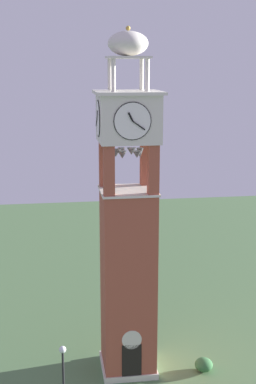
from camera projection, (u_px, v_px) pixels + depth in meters
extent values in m
plane|color=#517547|center=(128.00, 367.00, 31.78)|extent=(80.00, 80.00, 0.00)
cube|color=#9E4C38|center=(128.00, 283.00, 30.58)|extent=(2.87, 2.87, 10.57)
cube|color=silver|center=(128.00, 365.00, 31.74)|extent=(3.07, 3.07, 0.35)
cube|color=black|center=(132.00, 363.00, 30.12)|extent=(1.10, 0.04, 2.20)
cylinder|color=silver|center=(132.00, 340.00, 29.80)|extent=(1.10, 0.04, 1.10)
cube|color=#9E4C38|center=(109.00, 172.00, 27.79)|extent=(0.56, 0.56, 2.72)
cube|color=#9E4C38|center=(153.00, 171.00, 28.11)|extent=(0.56, 0.56, 2.72)
cube|color=#9E4C38|center=(104.00, 164.00, 30.01)|extent=(0.56, 0.56, 2.72)
cube|color=#9E4C38|center=(145.00, 163.00, 30.34)|extent=(0.56, 0.56, 2.72)
cube|color=silver|center=(128.00, 191.00, 29.36)|extent=(3.03, 3.03, 0.12)
cone|color=#4C4C51|center=(140.00, 153.00, 28.97)|extent=(0.38, 0.38, 0.54)
cone|color=#4C4C51|center=(132.00, 151.00, 29.49)|extent=(0.52, 0.52, 0.39)
cone|color=#4C4C51|center=(121.00, 151.00, 29.41)|extent=(0.41, 0.41, 0.41)
cone|color=#4C4C51|center=(116.00, 153.00, 28.89)|extent=(0.58, 0.58, 0.40)
cone|color=#4C4C51|center=(122.00, 155.00, 28.33)|extent=(0.47, 0.47, 0.40)
cone|color=#4C4C51|center=(137.00, 154.00, 28.46)|extent=(0.52, 0.52, 0.38)
cube|color=silver|center=(128.00, 118.00, 28.47)|extent=(3.11, 3.11, 2.49)
cylinder|color=white|center=(133.00, 121.00, 26.95)|extent=(1.90, 0.05, 1.90)
torus|color=black|center=(133.00, 121.00, 26.95)|extent=(1.92, 0.06, 1.92)
cube|color=black|center=(131.00, 117.00, 26.83)|extent=(0.29, 0.03, 0.47)
cube|color=black|center=(139.00, 126.00, 26.98)|extent=(0.65, 0.03, 0.49)
cylinder|color=white|center=(124.00, 115.00, 29.99)|extent=(1.90, 0.05, 1.90)
torus|color=black|center=(124.00, 115.00, 29.99)|extent=(1.92, 0.06, 1.92)
cube|color=black|center=(122.00, 112.00, 29.98)|extent=(0.29, 0.03, 0.47)
cube|color=black|center=(129.00, 119.00, 30.14)|extent=(0.65, 0.03, 0.49)
cylinder|color=white|center=(98.00, 119.00, 28.25)|extent=(0.05, 1.90, 1.90)
torus|color=black|center=(98.00, 119.00, 28.25)|extent=(0.06, 1.92, 1.92)
cube|color=black|center=(97.00, 115.00, 28.09)|extent=(0.03, 0.29, 0.47)
cube|color=black|center=(96.00, 122.00, 28.59)|extent=(0.03, 0.65, 0.49)
cylinder|color=white|center=(157.00, 118.00, 28.69)|extent=(0.05, 1.90, 1.90)
torus|color=black|center=(157.00, 118.00, 28.69)|extent=(0.06, 1.92, 1.92)
cube|color=black|center=(159.00, 114.00, 28.55)|extent=(0.03, 0.29, 0.47)
cube|color=black|center=(157.00, 121.00, 29.04)|extent=(0.03, 0.65, 0.49)
cube|color=silver|center=(128.00, 92.00, 28.16)|extent=(3.47, 3.47, 0.16)
cylinder|color=silver|center=(113.00, 75.00, 27.02)|extent=(0.22, 0.22, 1.63)
cylinder|color=silver|center=(147.00, 75.00, 27.26)|extent=(0.22, 0.22, 1.63)
cylinder|color=silver|center=(110.00, 75.00, 28.67)|extent=(0.22, 0.22, 1.63)
cylinder|color=silver|center=(142.00, 75.00, 28.90)|extent=(0.22, 0.22, 1.63)
cube|color=silver|center=(128.00, 57.00, 27.76)|extent=(2.15, 2.15, 0.12)
ellipsoid|color=silver|center=(128.00, 43.00, 27.60)|extent=(2.07, 2.07, 1.25)
sphere|color=#B79338|center=(128.00, 28.00, 27.43)|extent=(0.24, 0.24, 0.24)
cylinder|color=black|center=(63.00, 380.00, 27.76)|extent=(0.12, 0.12, 3.10)
sphere|color=silver|center=(63.00, 350.00, 27.37)|extent=(0.36, 0.36, 0.36)
ellipsoid|color=#336638|center=(204.00, 365.00, 31.37)|extent=(1.04, 1.04, 0.77)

